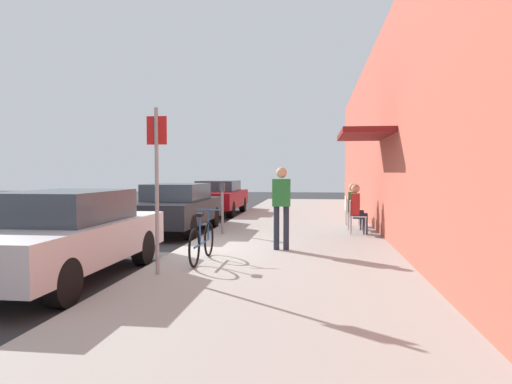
{
  "coord_description": "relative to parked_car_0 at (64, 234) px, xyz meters",
  "views": [
    {
      "loc": [
        2.88,
        -9.52,
        1.72
      ],
      "look_at": [
        0.61,
        7.69,
        0.97
      ],
      "focal_mm": 32.46,
      "sensor_mm": 36.0,
      "label": 1
    }
  ],
  "objects": [
    {
      "name": "pedestrian_standing",
      "position": [
        3.26,
        2.62,
        0.39
      ],
      "size": [
        0.36,
        0.22,
        1.7
      ],
      "color": "#232838",
      "rests_on": "sidewalk_slab"
    },
    {
      "name": "parked_car_2",
      "position": [
        0.0,
        11.56,
        -0.01
      ],
      "size": [
        1.8,
        4.4,
        1.37
      ],
      "color": "maroon",
      "rests_on": "ground_plane"
    },
    {
      "name": "cafe_chair_2",
      "position": [
        4.97,
        7.27,
        -0.11
      ],
      "size": [
        0.44,
        0.44,
        0.87
      ],
      "color": "silver",
      "rests_on": "sidewalk_slab"
    },
    {
      "name": "street_sign",
      "position": [
        1.5,
        0.12,
        0.91
      ],
      "size": [
        0.32,
        0.06,
        2.6
      ],
      "color": "gray",
      "rests_on": "sidewalk_slab"
    },
    {
      "name": "ground_plane",
      "position": [
        1.1,
        2.69,
        -0.73
      ],
      "size": [
        60.0,
        60.0,
        0.0
      ],
      "primitive_type": "plane",
      "color": "#2D2D30"
    },
    {
      "name": "building_facade",
      "position": [
        5.75,
        4.69,
        1.97
      ],
      "size": [
        1.4,
        32.0,
        5.41
      ],
      "color": "#BC5442",
      "rests_on": "ground_plane"
    },
    {
      "name": "cafe_chair_0",
      "position": [
        4.97,
        5.33,
        -0.11
      ],
      "size": [
        0.49,
        0.49,
        0.87
      ],
      "color": "silver",
      "rests_on": "sidewalk_slab"
    },
    {
      "name": "bicycle_0",
      "position": [
        1.95,
        1.2,
        -0.25
      ],
      "size": [
        0.46,
        1.71,
        0.9
      ],
      "color": "black",
      "rests_on": "sidewalk_slab"
    },
    {
      "name": "sidewalk_slab",
      "position": [
        3.35,
        4.69,
        -0.67
      ],
      "size": [
        4.5,
        32.0,
        0.12
      ],
      "primitive_type": "cube",
      "color": "#9E9B93",
      "rests_on": "ground_plane"
    },
    {
      "name": "parked_car_1",
      "position": [
        0.0,
        5.88,
        -0.01
      ],
      "size": [
        1.8,
        4.4,
        1.39
      ],
      "color": "black",
      "rests_on": "ground_plane"
    },
    {
      "name": "seated_patron_1",
      "position": [
        5.03,
        6.27,
        0.08
      ],
      "size": [
        0.46,
        0.4,
        1.29
      ],
      "color": "#232838",
      "rests_on": "sidewalk_slab"
    },
    {
      "name": "cafe_chair_1",
      "position": [
        4.97,
        6.27,
        -0.11
      ],
      "size": [
        0.49,
        0.49,
        0.87
      ],
      "color": "silver",
      "rests_on": "sidewalk_slab"
    },
    {
      "name": "parked_car_0",
      "position": [
        0.0,
        0.0,
        0.0
      ],
      "size": [
        1.8,
        4.4,
        1.42
      ],
      "color": "#B7B7BC",
      "rests_on": "ground_plane"
    },
    {
      "name": "parking_meter",
      "position": [
        1.55,
        4.91,
        0.15
      ],
      "size": [
        0.12,
        0.1,
        1.32
      ],
      "color": "slate",
      "rests_on": "sidewalk_slab"
    },
    {
      "name": "seated_patron_0",
      "position": [
        5.03,
        5.32,
        0.08
      ],
      "size": [
        0.46,
        0.4,
        1.29
      ],
      "color": "#232838",
      "rests_on": "sidewalk_slab"
    }
  ]
}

